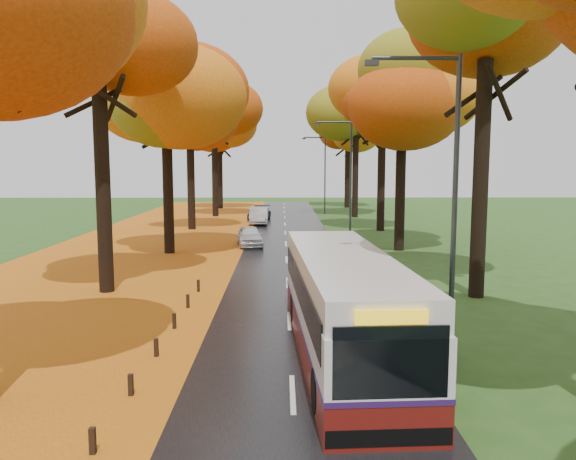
{
  "coord_description": "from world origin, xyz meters",
  "views": [
    {
      "loc": [
        -0.23,
        -6.33,
        5.31
      ],
      "look_at": [
        0.0,
        16.25,
        2.6
      ],
      "focal_mm": 35.0,
      "sensor_mm": 36.0,
      "label": 1
    }
  ],
  "objects_px": {
    "streetlamp_near": "(445,186)",
    "car_silver": "(259,216)",
    "car_dark": "(259,213)",
    "bus": "(344,302)",
    "streetlamp_far": "(323,169)",
    "car_white": "(250,236)",
    "streetlamp_mid": "(347,172)"
  },
  "relations": [
    {
      "from": "streetlamp_mid",
      "to": "car_dark",
      "type": "height_order",
      "value": "streetlamp_mid"
    },
    {
      "from": "streetlamp_mid",
      "to": "car_silver",
      "type": "height_order",
      "value": "streetlamp_mid"
    },
    {
      "from": "streetlamp_far",
      "to": "car_silver",
      "type": "height_order",
      "value": "streetlamp_far"
    },
    {
      "from": "streetlamp_near",
      "to": "bus",
      "type": "xyz_separation_m",
      "value": [
        -2.5,
        0.66,
        -3.21
      ]
    },
    {
      "from": "streetlamp_near",
      "to": "streetlamp_far",
      "type": "relative_size",
      "value": 1.0
    },
    {
      "from": "bus",
      "to": "car_white",
      "type": "height_order",
      "value": "bus"
    },
    {
      "from": "bus",
      "to": "car_white",
      "type": "bearing_deg",
      "value": 97.4
    },
    {
      "from": "bus",
      "to": "car_white",
      "type": "xyz_separation_m",
      "value": [
        -3.76,
        20.51,
        -0.83
      ]
    },
    {
      "from": "streetlamp_far",
      "to": "streetlamp_near",
      "type": "bearing_deg",
      "value": -90.0
    },
    {
      "from": "car_dark",
      "to": "streetlamp_near",
      "type": "bearing_deg",
      "value": -74.78
    },
    {
      "from": "car_silver",
      "to": "car_dark",
      "type": "height_order",
      "value": "car_silver"
    },
    {
      "from": "car_white",
      "to": "car_silver",
      "type": "distance_m",
      "value": 12.85
    },
    {
      "from": "car_white",
      "to": "car_silver",
      "type": "height_order",
      "value": "car_silver"
    },
    {
      "from": "streetlamp_near",
      "to": "car_dark",
      "type": "bearing_deg",
      "value": 99.53
    },
    {
      "from": "streetlamp_mid",
      "to": "streetlamp_far",
      "type": "height_order",
      "value": "same"
    },
    {
      "from": "streetlamp_mid",
      "to": "car_white",
      "type": "distance_m",
      "value": 7.5
    },
    {
      "from": "streetlamp_mid",
      "to": "streetlamp_far",
      "type": "relative_size",
      "value": 1.0
    },
    {
      "from": "bus",
      "to": "car_dark",
      "type": "bearing_deg",
      "value": 92.89
    },
    {
      "from": "streetlamp_mid",
      "to": "bus",
      "type": "xyz_separation_m",
      "value": [
        -2.5,
        -21.34,
        -3.21
      ]
    },
    {
      "from": "car_dark",
      "to": "bus",
      "type": "bearing_deg",
      "value": -78.44
    },
    {
      "from": "car_white",
      "to": "car_silver",
      "type": "xyz_separation_m",
      "value": [
        0.05,
        12.85,
        0.09
      ]
    },
    {
      "from": "car_silver",
      "to": "streetlamp_near",
      "type": "bearing_deg",
      "value": -80.43
    },
    {
      "from": "streetlamp_near",
      "to": "car_white",
      "type": "relative_size",
      "value": 2.14
    },
    {
      "from": "car_white",
      "to": "streetlamp_near",
      "type": "bearing_deg",
      "value": -81.84
    },
    {
      "from": "streetlamp_near",
      "to": "car_silver",
      "type": "relative_size",
      "value": 1.81
    },
    {
      "from": "streetlamp_near",
      "to": "car_dark",
      "type": "xyz_separation_m",
      "value": [
        -6.3,
        37.5,
        -4.03
      ]
    },
    {
      "from": "bus",
      "to": "car_dark",
      "type": "xyz_separation_m",
      "value": [
        -3.79,
        36.85,
        -0.83
      ]
    },
    {
      "from": "bus",
      "to": "car_dark",
      "type": "distance_m",
      "value": 37.05
    },
    {
      "from": "car_silver",
      "to": "streetlamp_far",
      "type": "bearing_deg",
      "value": 57.31
    },
    {
      "from": "streetlamp_near",
      "to": "bus",
      "type": "height_order",
      "value": "streetlamp_near"
    },
    {
      "from": "streetlamp_mid",
      "to": "car_white",
      "type": "bearing_deg",
      "value": -172.47
    },
    {
      "from": "streetlamp_mid",
      "to": "car_silver",
      "type": "relative_size",
      "value": 1.81
    }
  ]
}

